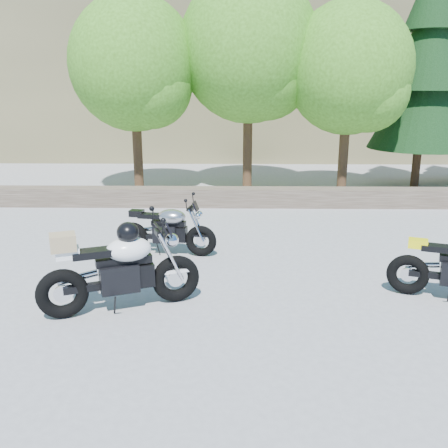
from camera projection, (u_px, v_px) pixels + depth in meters
The scene contains 9 objects.
ground at pixel (211, 284), 8.29m from camera, with size 90.00×90.00×0.00m, color gray.
stone_wall at pixel (220, 197), 13.51m from camera, with size 22.00×0.55×0.50m, color #4A3E31.
hillside at pixel (273, 18), 33.18m from camera, with size 80.00×30.00×15.00m, color brown.
tree_decid_left at pixel (137, 69), 14.22m from camera, with size 3.67×3.67×5.62m.
tree_decid_mid at pixel (252, 54), 14.44m from camera, with size 4.08×4.08×6.24m.
tree_decid_right at pixel (353, 73), 13.96m from camera, with size 3.54×3.54×5.41m.
conifer_near at pixel (426, 68), 15.08m from camera, with size 3.17×3.17×7.06m.
silver_bike at pixel (167, 230), 9.61m from camera, with size 1.97×0.62×0.99m.
white_bike at pixel (119, 268), 7.17m from camera, with size 2.27×1.09×1.31m.
Camera 1 is at (0.36, -7.71, 3.18)m, focal length 40.00 mm.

